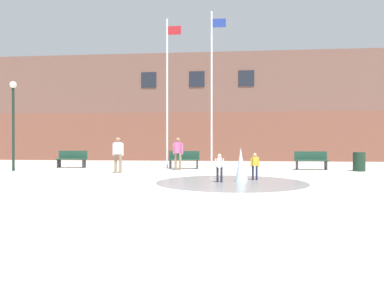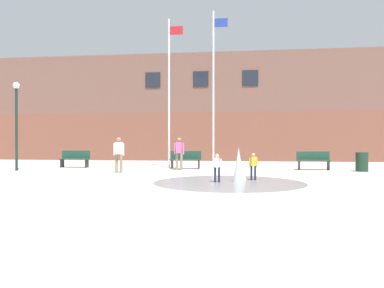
{
  "view_description": "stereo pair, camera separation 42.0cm",
  "coord_description": "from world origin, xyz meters",
  "px_view_note": "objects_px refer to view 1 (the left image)",
  "views": [
    {
      "loc": [
        2.32,
        -8.95,
        1.43
      ],
      "look_at": [
        0.72,
        7.06,
        1.3
      ],
      "focal_mm": 35.0,
      "sensor_mm": 36.0,
      "label": 1
    },
    {
      "loc": [
        2.74,
        -8.9,
        1.43
      ],
      "look_at": [
        0.72,
        7.06,
        1.3
      ],
      "focal_mm": 35.0,
      "sensor_mm": 36.0,
      "label": 2
    }
  ],
  "objects_px": {
    "park_bench_left_of_flagpoles": "(72,159)",
    "flagpole_right": "(212,85)",
    "adult_watching": "(118,152)",
    "trash_can": "(359,162)",
    "park_bench_far_right": "(311,160)",
    "lamp_post_left_lane": "(13,113)",
    "flagpole_left": "(168,89)",
    "park_bench_under_left_flagpole": "(184,159)",
    "child_with_pink_shirt": "(255,164)",
    "child_running": "(219,166)",
    "adult_near_bench": "(178,151)"
  },
  "relations": [
    {
      "from": "park_bench_far_right",
      "to": "adult_near_bench",
      "type": "relative_size",
      "value": 1.01
    },
    {
      "from": "park_bench_far_right",
      "to": "flagpole_left",
      "type": "relative_size",
      "value": 0.2
    },
    {
      "from": "lamp_post_left_lane",
      "to": "flagpole_right",
      "type": "bearing_deg",
      "value": 16.93
    },
    {
      "from": "child_running",
      "to": "lamp_post_left_lane",
      "type": "relative_size",
      "value": 0.23
    },
    {
      "from": "child_with_pink_shirt",
      "to": "trash_can",
      "type": "xyz_separation_m",
      "value": [
        5.2,
        4.58,
        -0.13
      ]
    },
    {
      "from": "park_bench_left_of_flagpoles",
      "to": "trash_can",
      "type": "height_order",
      "value": "park_bench_left_of_flagpoles"
    },
    {
      "from": "child_running",
      "to": "flagpole_left",
      "type": "relative_size",
      "value": 0.12
    },
    {
      "from": "park_bench_left_of_flagpoles",
      "to": "park_bench_far_right",
      "type": "bearing_deg",
      "value": -0.82
    },
    {
      "from": "park_bench_far_right",
      "to": "flagpole_left",
      "type": "height_order",
      "value": "flagpole_left"
    },
    {
      "from": "flagpole_left",
      "to": "park_bench_left_of_flagpoles",
      "type": "bearing_deg",
      "value": -175.62
    },
    {
      "from": "adult_near_bench",
      "to": "flagpole_right",
      "type": "distance_m",
      "value": 4.12
    },
    {
      "from": "lamp_post_left_lane",
      "to": "trash_can",
      "type": "distance_m",
      "value": 16.61
    },
    {
      "from": "park_bench_far_right",
      "to": "lamp_post_left_lane",
      "type": "distance_m",
      "value": 14.67
    },
    {
      "from": "flagpole_left",
      "to": "lamp_post_left_lane",
      "type": "xyz_separation_m",
      "value": [
        -6.97,
        -2.84,
        -1.46
      ]
    },
    {
      "from": "adult_near_bench",
      "to": "trash_can",
      "type": "relative_size",
      "value": 1.77
    },
    {
      "from": "child_running",
      "to": "flagpole_right",
      "type": "height_order",
      "value": "flagpole_right"
    },
    {
      "from": "adult_watching",
      "to": "trash_can",
      "type": "bearing_deg",
      "value": -58.07
    },
    {
      "from": "park_bench_under_left_flagpole",
      "to": "child_with_pink_shirt",
      "type": "distance_m",
      "value": 6.34
    },
    {
      "from": "park_bench_under_left_flagpole",
      "to": "child_with_pink_shirt",
      "type": "height_order",
      "value": "child_with_pink_shirt"
    },
    {
      "from": "park_bench_far_right",
      "to": "trash_can",
      "type": "relative_size",
      "value": 1.78
    },
    {
      "from": "adult_near_bench",
      "to": "trash_can",
      "type": "height_order",
      "value": "adult_near_bench"
    },
    {
      "from": "adult_watching",
      "to": "child_with_pink_shirt",
      "type": "distance_m",
      "value": 6.4
    },
    {
      "from": "park_bench_left_of_flagpoles",
      "to": "child_with_pink_shirt",
      "type": "xyz_separation_m",
      "value": [
        9.34,
        -5.49,
        0.1
      ]
    },
    {
      "from": "adult_near_bench",
      "to": "lamp_post_left_lane",
      "type": "bearing_deg",
      "value": 115.09
    },
    {
      "from": "park_bench_left_of_flagpoles",
      "to": "lamp_post_left_lane",
      "type": "distance_m",
      "value": 3.81
    },
    {
      "from": "park_bench_left_of_flagpoles",
      "to": "park_bench_far_right",
      "type": "distance_m",
      "value": 12.48
    },
    {
      "from": "flagpole_left",
      "to": "lamp_post_left_lane",
      "type": "distance_m",
      "value": 7.67
    },
    {
      "from": "park_bench_far_right",
      "to": "flagpole_left",
      "type": "bearing_deg",
      "value": 175.54
    },
    {
      "from": "flagpole_right",
      "to": "trash_can",
      "type": "bearing_deg",
      "value": -10.47
    },
    {
      "from": "park_bench_far_right",
      "to": "child_with_pink_shirt",
      "type": "xyz_separation_m",
      "value": [
        -3.13,
        -5.31,
        0.1
      ]
    },
    {
      "from": "child_with_pink_shirt",
      "to": "child_running",
      "type": "bearing_deg",
      "value": -173.13
    },
    {
      "from": "child_running",
      "to": "child_with_pink_shirt",
      "type": "height_order",
      "value": "same"
    },
    {
      "from": "park_bench_under_left_flagpole",
      "to": "child_running",
      "type": "height_order",
      "value": "child_running"
    },
    {
      "from": "child_with_pink_shirt",
      "to": "lamp_post_left_lane",
      "type": "distance_m",
      "value": 11.79
    },
    {
      "from": "adult_watching",
      "to": "flagpole_left",
      "type": "height_order",
      "value": "flagpole_left"
    },
    {
      "from": "park_bench_under_left_flagpole",
      "to": "park_bench_far_right",
      "type": "relative_size",
      "value": 1.0
    },
    {
      "from": "child_running",
      "to": "flagpole_left",
      "type": "xyz_separation_m",
      "value": [
        -2.94,
        6.8,
        3.64
      ]
    },
    {
      "from": "child_with_pink_shirt",
      "to": "flagpole_right",
      "type": "height_order",
      "value": "flagpole_right"
    },
    {
      "from": "park_bench_far_right",
      "to": "adult_near_bench",
      "type": "distance_m",
      "value": 6.66
    },
    {
      "from": "adult_watching",
      "to": "child_running",
      "type": "bearing_deg",
      "value": -105.14
    },
    {
      "from": "park_bench_left_of_flagpoles",
      "to": "flagpole_right",
      "type": "relative_size",
      "value": 0.19
    },
    {
      "from": "adult_near_bench",
      "to": "flagpole_left",
      "type": "height_order",
      "value": "flagpole_left"
    },
    {
      "from": "park_bench_left_of_flagpoles",
      "to": "flagpole_right",
      "type": "distance_m",
      "value": 8.47
    },
    {
      "from": "child_running",
      "to": "park_bench_far_right",
      "type": "bearing_deg",
      "value": 156.42
    },
    {
      "from": "park_bench_left_of_flagpoles",
      "to": "adult_watching",
      "type": "xyz_separation_m",
      "value": [
        3.45,
        -3.0,
        0.45
      ]
    },
    {
      "from": "child_running",
      "to": "flagpole_left",
      "type": "height_order",
      "value": "flagpole_left"
    },
    {
      "from": "park_bench_under_left_flagpole",
      "to": "park_bench_far_right",
      "type": "xyz_separation_m",
      "value": [
        6.41,
        -0.12,
        0.0
      ]
    },
    {
      "from": "park_bench_left_of_flagpoles",
      "to": "adult_near_bench",
      "type": "relative_size",
      "value": 1.01
    },
    {
      "from": "park_bench_far_right",
      "to": "park_bench_left_of_flagpoles",
      "type": "bearing_deg",
      "value": 179.18
    },
    {
      "from": "park_bench_left_of_flagpoles",
      "to": "adult_watching",
      "type": "distance_m",
      "value": 4.6
    }
  ]
}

